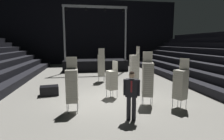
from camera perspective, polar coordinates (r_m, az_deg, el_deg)
The scene contains 11 objects.
ground_plane at distance 8.79m, azimuth -1.28°, elevation -9.33°, with size 22.00×30.00×0.10m, color gray.
arena_end_wall at distance 23.35m, azimuth -6.42°, elevation 11.89°, with size 22.00×0.30×8.00m, color black.
stage_riser at distance 17.51m, azimuth -5.32°, elevation 1.98°, with size 6.02×2.53×5.92m.
man_with_tie at distance 6.15m, azimuth 6.26°, elevation -7.29°, with size 0.56×0.35×1.73m.
chair_stack_front_left at distance 7.00m, azimuth -12.68°, elevation -4.74°, with size 0.46×0.46×2.14m.
chair_stack_front_right at distance 8.69m, azimuth -0.03°, elevation -3.05°, with size 0.58×0.58×1.79m.
chair_stack_mid_left at distance 7.75m, azimuth 21.08°, elevation -4.14°, with size 0.59×0.59×2.05m.
chair_stack_mid_right at distance 7.74m, azimuth 11.32°, elevation -2.79°, with size 0.53×0.53×2.31m.
chair_stack_mid_centre at distance 12.25m, azimuth -3.47°, elevation 1.56°, with size 0.45×0.45×2.31m.
chair_stack_rear_left at distance 9.94m, azimuth 7.15°, elevation 0.34°, with size 0.46×0.46×2.48m.
equipment_road_case at distance 9.78m, azimuth -19.38°, elevation -6.21°, with size 0.90×0.60×0.48m, color black.
Camera 1 is at (-1.12, -8.28, 2.67)m, focal length 28.59 mm.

